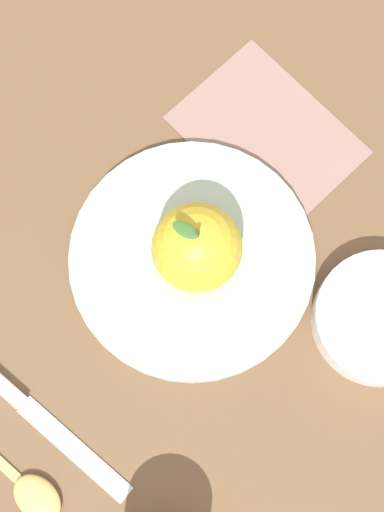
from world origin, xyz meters
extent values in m
plane|color=brown|center=(0.00, 0.00, 0.00)|extent=(2.40, 2.40, 0.00)
cylinder|color=#B2C6B2|center=(-0.02, -0.05, 0.01)|extent=(0.23, 0.23, 0.02)
torus|color=#B2C6B2|center=(-0.02, -0.05, 0.01)|extent=(0.23, 0.23, 0.01)
sphere|color=gold|center=(-0.02, -0.05, 0.06)|extent=(0.08, 0.08, 0.08)
cylinder|color=#4C3319|center=(-0.02, -0.05, 0.10)|extent=(0.00, 0.00, 0.02)
ellipsoid|color=#386628|center=(-0.01, -0.05, 0.11)|extent=(0.03, 0.02, 0.00)
cylinder|color=white|center=(-0.20, -0.02, 0.02)|extent=(0.12, 0.12, 0.03)
torus|color=white|center=(-0.20, -0.02, 0.03)|extent=(0.12, 0.12, 0.01)
cylinder|color=#BBBBBD|center=(-0.20, -0.02, 0.02)|extent=(0.10, 0.10, 0.01)
cube|color=silver|center=(0.05, 0.14, 0.00)|extent=(0.12, 0.08, 0.00)
ellipsoid|color=#D8B766|center=(0.08, 0.19, 0.01)|extent=(0.06, 0.05, 0.01)
cube|color=gray|center=(-0.07, -0.19, 0.00)|extent=(0.21, 0.20, 0.00)
camera|label=1|loc=(-0.05, 0.12, 0.70)|focal=52.66mm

